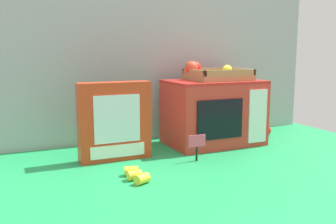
% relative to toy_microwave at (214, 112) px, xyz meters
% --- Properties ---
extents(ground_plane, '(1.70, 1.70, 0.00)m').
position_rel_toy_microwave_xyz_m(ground_plane, '(-0.17, -0.06, -0.14)').
color(ground_plane, '#219E54').
rests_on(ground_plane, ground).
extents(display_back_panel, '(1.61, 0.03, 0.68)m').
position_rel_toy_microwave_xyz_m(display_back_panel, '(-0.17, 0.21, 0.20)').
color(display_back_panel, '#A0A3A8').
rests_on(display_back_panel, ground).
extents(toy_microwave, '(0.41, 0.27, 0.28)m').
position_rel_toy_microwave_xyz_m(toy_microwave, '(0.00, 0.00, 0.00)').
color(toy_microwave, red).
rests_on(toy_microwave, ground).
extents(food_groups_crate, '(0.26, 0.20, 0.08)m').
position_rel_toy_microwave_xyz_m(food_groups_crate, '(0.01, 0.02, 0.17)').
color(food_groups_crate, '#A37F51').
rests_on(food_groups_crate, toy_microwave).
extents(cookie_set_box, '(0.27, 0.07, 0.30)m').
position_rel_toy_microwave_xyz_m(cookie_set_box, '(-0.47, -0.07, 0.01)').
color(cookie_set_box, red).
rests_on(cookie_set_box, ground).
extents(price_sign, '(0.07, 0.01, 0.10)m').
position_rel_toy_microwave_xyz_m(price_sign, '(-0.20, -0.21, -0.07)').
color(price_sign, black).
rests_on(price_sign, ground).
extents(loose_toy_banana, '(0.06, 0.13, 0.03)m').
position_rel_toy_microwave_xyz_m(loose_toy_banana, '(-0.47, -0.31, -0.12)').
color(loose_toy_banana, yellow).
rests_on(loose_toy_banana, ground).
extents(loose_toy_apple, '(0.06, 0.06, 0.06)m').
position_rel_toy_microwave_xyz_m(loose_toy_apple, '(0.30, 0.02, -0.11)').
color(loose_toy_apple, red).
rests_on(loose_toy_apple, ground).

